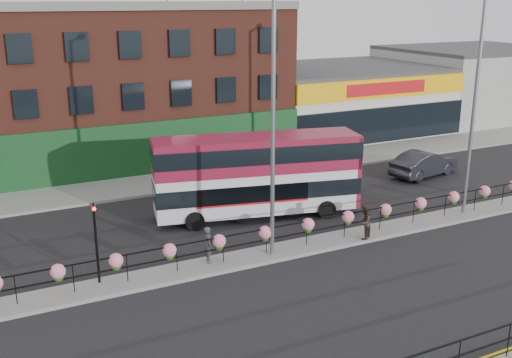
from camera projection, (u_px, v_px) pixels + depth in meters
name	position (u px, v px, depth m)	size (l,w,h in m)	color
ground	(287.00, 252.00, 26.04)	(120.00, 120.00, 0.00)	black
north_pavement	(190.00, 179.00, 36.30)	(60.00, 4.00, 0.15)	gray
median	(287.00, 250.00, 26.02)	(60.00, 1.60, 0.15)	gray
brick_building	(89.00, 83.00, 39.95)	(25.00, 12.21, 10.30)	brown
supermarket	(339.00, 99.00, 49.14)	(15.00, 12.25, 5.30)	silver
warehouse_east	(471.00, 82.00, 55.37)	(14.50, 12.00, 6.30)	#9B9B96
median_railing	(287.00, 229.00, 25.74)	(30.04, 0.56, 1.23)	black
double_decker_bus	(258.00, 168.00, 29.58)	(10.50, 4.55, 4.13)	silver
car	(424.00, 164.00, 36.91)	(5.02, 2.54, 1.58)	#272630
pedestrian_a	(208.00, 244.00, 24.48)	(0.48, 0.63, 1.54)	#34333C
pedestrian_b	(365.00, 222.00, 26.87)	(0.97, 0.92, 1.57)	#30251E
lamp_column_west	(270.00, 98.00, 23.81)	(0.40, 1.96, 11.19)	slate
lamp_column_east	(473.00, 77.00, 28.66)	(0.41, 2.01, 11.46)	slate
traffic_light_median	(95.00, 226.00, 22.25)	(0.15, 0.28, 3.65)	black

